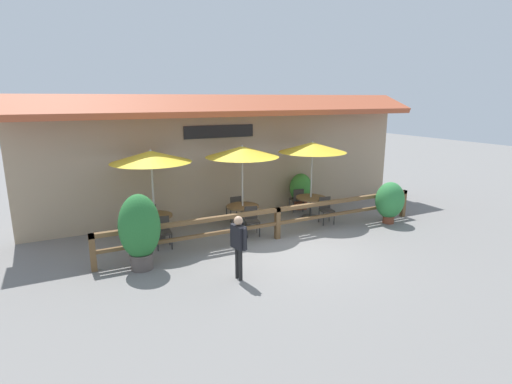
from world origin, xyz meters
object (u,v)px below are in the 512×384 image
Objects in this scene: chair_near_wallside at (149,216)px; chair_middle_streetside at (252,219)px; dining_table_near at (155,220)px; potted_plant_corner_fern at (301,190)px; pedestrian at (239,239)px; dining_table_far at (311,201)px; potted_plant_tall_tropical at (140,229)px; dining_table_middle at (243,210)px; patio_umbrella_near at (151,157)px; chair_far_wallside at (297,199)px; potted_plant_small_flowering at (390,201)px; patio_umbrella_middle at (242,152)px; patio_umbrella_far at (312,147)px; chair_middle_wallside at (234,207)px; chair_near_streetside at (163,230)px; chair_far_streetside at (326,209)px.

chair_near_wallside is 3.26m from chair_middle_streetside.
dining_table_near is 0.77× the size of potted_plant_corner_fern.
chair_near_wallside is at bearing -175.54° from pedestrian.
dining_table_far is 5.51m from pedestrian.
dining_table_middle is at bearing 27.19° from potted_plant_tall_tropical.
potted_plant_tall_tropical is (-0.80, -2.04, -1.45)m from patio_umbrella_near.
potted_plant_small_flowering is (2.00, -2.57, 0.28)m from chair_far_wallside.
chair_near_wallside and chair_middle_streetside have the same top height.
patio_umbrella_middle reaches higher than pedestrian.
patio_umbrella_far is 1.75× the size of pedestrian.
chair_middle_streetside is at bearing -94.43° from patio_umbrella_middle.
patio_umbrella_near is 5.41m from patio_umbrella_far.
chair_middle_wallside is (0.06, 0.79, -1.98)m from patio_umbrella_middle.
dining_table_far is at bearing 168.40° from chair_near_wallside.
potted_plant_small_flowering is at bearing -3.08° from chair_near_streetside.
pedestrian is at bearing -116.20° from patio_umbrella_middle.
patio_umbrella_far is at bearing -104.86° from potted_plant_corner_fern.
patio_umbrella_far is at bearing 12.33° from chair_near_streetside.
potted_plant_corner_fern is (-1.67, 2.86, -0.04)m from potted_plant_small_flowering.
patio_umbrella_middle is at bearing 174.81° from chair_far_streetside.
patio_umbrella_far reaches higher than potted_plant_tall_tropical.
chair_middle_streetside is 0.46× the size of potted_plant_tall_tropical.
dining_table_near is 3.82m from pedestrian.
patio_umbrella_near reaches higher than chair_near_wallside.
dining_table_far is (2.68, 0.76, 0.09)m from chair_middle_streetside.
chair_near_streetside is at bearing -168.77° from pedestrian.
dining_table_near is at bearing 164.80° from potted_plant_small_flowering.
pedestrian is (-1.69, -3.44, -1.49)m from patio_umbrella_middle.
chair_near_wallside is 5.69m from potted_plant_corner_fern.
potted_plant_tall_tropical is (-3.53, -1.05, 0.53)m from chair_middle_streetside.
patio_umbrella_near is 6.02m from potted_plant_corner_fern.
patio_umbrella_near is 1.00× the size of patio_umbrella_far.
dining_table_near is at bearing -90.00° from patio_umbrella_near.
chair_middle_wallside is (2.85, 0.60, -1.98)m from patio_umbrella_near.
chair_near_streetside is at bearing 27.31° from chair_middle_wallside.
patio_umbrella_near reaches higher than chair_near_streetside.
patio_umbrella_near is 1.98× the size of potted_plant_corner_fern.
patio_umbrella_near reaches higher than dining_table_middle.
chair_far_wallside is (2.57, 0.77, -0.09)m from dining_table_middle.
chair_near_wallside is 7.88m from potted_plant_small_flowering.
potted_plant_small_flowering is (4.57, -1.80, -1.70)m from patio_umbrella_middle.
dining_table_far is (5.37, 0.59, 0.09)m from chair_near_streetside.
patio_umbrella_far reaches higher than chair_middle_wallside.
patio_umbrella_far reaches higher than chair_near_wallside.
chair_far_streetside is 0.57× the size of pedestrian.
dining_table_far is 0.55× the size of potted_plant_tall_tropical.
dining_table_near is at bearing 177.56° from patio_umbrella_far.
pedestrian is at bearing -165.39° from potted_plant_small_flowering.
dining_table_far is 1.13m from potted_plant_corner_fern.
chair_middle_wallside is at bearing 85.68° from dining_table_middle.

